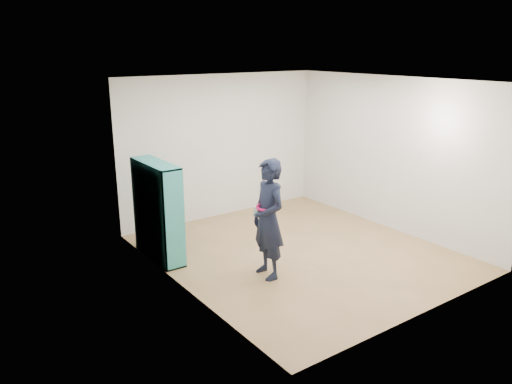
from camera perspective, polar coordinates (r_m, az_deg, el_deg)
floor at (r=7.79m, az=5.01°, el=-6.88°), size 4.50×4.50×0.00m
ceiling at (r=7.18m, az=5.53°, el=12.58°), size 4.50×4.50×0.00m
wall_left at (r=6.30m, az=-8.73°, el=-0.10°), size 0.02×4.50×2.60m
wall_right at (r=8.78m, az=15.27°, el=4.18°), size 0.02×4.50×2.60m
wall_back at (r=9.16m, az=-3.94°, el=5.21°), size 4.00×0.02×2.60m
wall_front at (r=5.92m, az=19.53°, el=-1.95°), size 4.00×0.02×2.60m
bookshelf at (r=7.47m, az=-11.31°, el=-2.30°), size 0.32×1.10×1.47m
person at (r=6.71m, az=1.42°, el=-3.10°), size 0.45×0.64×1.66m
smartphone at (r=6.66m, az=-0.04°, el=-2.24°), size 0.02×0.10×0.14m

